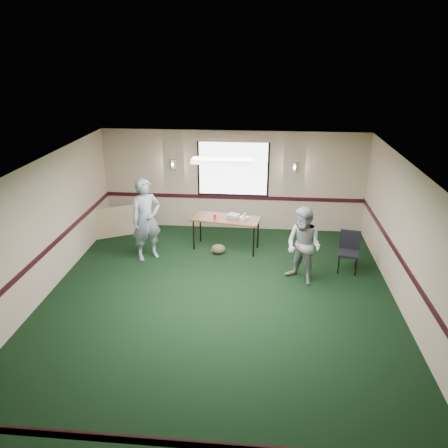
# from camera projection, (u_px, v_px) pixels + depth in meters

# --- Properties ---
(ground) EXTENTS (8.00, 8.00, 0.00)m
(ground) POSITION_uv_depth(u_px,v_px,m) (218.00, 306.00, 8.51)
(ground) COLOR black
(ground) RESTS_ON ground
(room_shell) EXTENTS (8.00, 8.02, 8.00)m
(room_shell) POSITION_uv_depth(u_px,v_px,m) (227.00, 195.00, 9.87)
(room_shell) COLOR tan
(room_shell) RESTS_ON ground
(folding_table) EXTENTS (1.73, 0.94, 0.82)m
(folding_table) POSITION_uv_depth(u_px,v_px,m) (226.00, 220.00, 10.65)
(folding_table) COLOR brown
(folding_table) RESTS_ON ground
(projector) EXTENTS (0.34, 0.31, 0.09)m
(projector) POSITION_uv_depth(u_px,v_px,m) (233.00, 216.00, 10.61)
(projector) COLOR gray
(projector) RESTS_ON folding_table
(game_console) EXTENTS (0.25, 0.23, 0.05)m
(game_console) POSITION_uv_depth(u_px,v_px,m) (244.00, 218.00, 10.58)
(game_console) COLOR white
(game_console) RESTS_ON folding_table
(red_cup) EXTENTS (0.07, 0.07, 0.11)m
(red_cup) POSITION_uv_depth(u_px,v_px,m) (215.00, 216.00, 10.58)
(red_cup) COLOR red
(red_cup) RESTS_ON folding_table
(water_bottle) EXTENTS (0.06, 0.06, 0.19)m
(water_bottle) POSITION_uv_depth(u_px,v_px,m) (245.00, 217.00, 10.42)
(water_bottle) COLOR #84B6D8
(water_bottle) RESTS_ON folding_table
(duffel_bag) EXTENTS (0.42, 0.37, 0.24)m
(duffel_bag) POSITION_uv_depth(u_px,v_px,m) (218.00, 249.00, 10.61)
(duffel_bag) COLOR #474628
(duffel_bag) RESTS_ON ground
(cable_coil) EXTENTS (0.35, 0.35, 0.01)m
(cable_coil) POSITION_uv_depth(u_px,v_px,m) (217.00, 251.00, 10.80)
(cable_coil) COLOR red
(cable_coil) RESTS_ON ground
(folded_table) EXTENTS (1.47, 0.92, 0.79)m
(folded_table) POSITION_uv_depth(u_px,v_px,m) (123.00, 221.00, 11.61)
(folded_table) COLOR tan
(folded_table) RESTS_ON ground
(conference_chair) EXTENTS (0.52, 0.54, 0.91)m
(conference_chair) POSITION_uv_depth(u_px,v_px,m) (349.00, 248.00, 9.72)
(conference_chair) COLOR black
(conference_chair) RESTS_ON ground
(person_left) EXTENTS (0.85, 0.79, 1.95)m
(person_left) POSITION_uv_depth(u_px,v_px,m) (146.00, 219.00, 10.11)
(person_left) COLOR #46679B
(person_left) RESTS_ON ground
(person_right) EXTENTS (1.03, 1.01, 1.67)m
(person_right) POSITION_uv_depth(u_px,v_px,m) (304.00, 246.00, 9.10)
(person_right) COLOR #7687B8
(person_right) RESTS_ON ground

